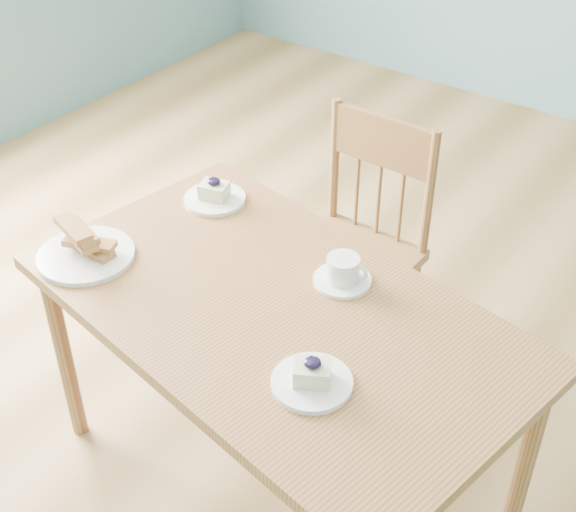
# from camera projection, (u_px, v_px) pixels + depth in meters

# --- Properties ---
(room) EXTENTS (5.01, 5.01, 2.71)m
(room) POSITION_uv_depth(u_px,v_px,m) (424.00, 17.00, 1.58)
(room) COLOR #A8814E
(room) RESTS_ON ground
(dining_table) EXTENTS (1.35, 0.92, 0.67)m
(dining_table) POSITION_uv_depth(u_px,v_px,m) (276.00, 327.00, 1.96)
(dining_table) COLOR olive
(dining_table) RESTS_ON ground
(dining_chair) EXTENTS (0.39, 0.37, 0.84)m
(dining_chair) POSITION_uv_depth(u_px,v_px,m) (356.00, 246.00, 2.54)
(dining_chair) COLOR olive
(dining_chair) RESTS_ON ground
(cheesecake_plate_near) EXTENTS (0.18, 0.18, 0.07)m
(cheesecake_plate_near) POSITION_uv_depth(u_px,v_px,m) (312.00, 379.00, 1.71)
(cheesecake_plate_near) COLOR white
(cheesecake_plate_near) RESTS_ON dining_table
(cheesecake_plate_far) EXTENTS (0.18, 0.18, 0.07)m
(cheesecake_plate_far) POSITION_uv_depth(u_px,v_px,m) (214.00, 195.00, 2.29)
(cheesecake_plate_far) COLOR white
(cheesecake_plate_far) RESTS_ON dining_table
(coffee_cup) EXTENTS (0.15, 0.15, 0.07)m
(coffee_cup) POSITION_uv_depth(u_px,v_px,m) (343.00, 272.00, 1.98)
(coffee_cup) COLOR white
(coffee_cup) RESTS_ON dining_table
(biscotti_plate) EXTENTS (0.25, 0.25, 0.10)m
(biscotti_plate) POSITION_uv_depth(u_px,v_px,m) (85.00, 248.00, 2.07)
(biscotti_plate) COLOR white
(biscotti_plate) RESTS_ON dining_table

